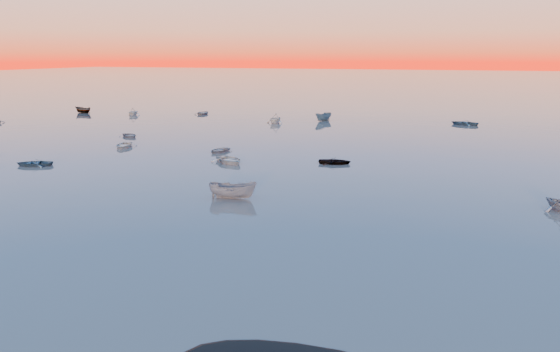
% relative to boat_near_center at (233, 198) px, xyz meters
% --- Properties ---
extents(ground, '(600.00, 600.00, 0.00)m').
position_rel_boat_near_center_xyz_m(ground, '(-0.02, 76.00, 0.00)').
color(ground, '#695F57').
rests_on(ground, ground).
extents(moored_fleet, '(124.00, 58.00, 1.20)m').
position_rel_boat_near_center_xyz_m(moored_fleet, '(-0.02, 29.00, 0.00)').
color(moored_fleet, white).
rests_on(moored_fleet, ground).
extents(boat_near_center, '(2.44, 4.35, 1.42)m').
position_rel_boat_near_center_xyz_m(boat_near_center, '(0.00, 0.00, 0.00)').
color(boat_near_center, slate).
rests_on(boat_near_center, ground).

